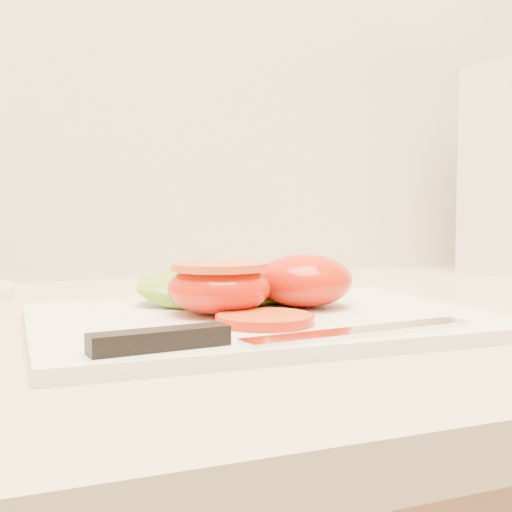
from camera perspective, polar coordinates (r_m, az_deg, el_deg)
name	(u,v)px	position (r m, az deg, el deg)	size (l,w,h in m)	color
cutting_board	(261,320)	(0.51, 0.42, -5.70)	(0.35, 0.25, 0.01)	white
tomato_half_dome	(304,280)	(0.54, 4.31, -2.18)	(0.08, 0.08, 0.04)	red
tomato_half_cut	(219,286)	(0.50, -3.30, -2.67)	(0.08, 0.08, 0.04)	red
tomato_slice_0	(265,319)	(0.46, 0.79, -5.63)	(0.07, 0.07, 0.01)	#DF5823
lettuce_leaf_0	(215,288)	(0.57, -3.63, -2.82)	(0.14, 0.09, 0.03)	#88C233
lettuce_leaf_1	(259,285)	(0.59, 0.30, -2.62)	(0.12, 0.09, 0.03)	#88C233
knife	(245,336)	(0.40, -0.95, -7.12)	(0.27, 0.04, 0.01)	silver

